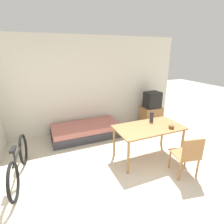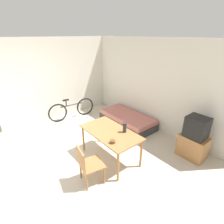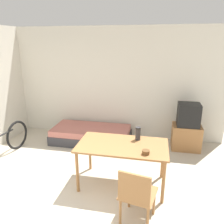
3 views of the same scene
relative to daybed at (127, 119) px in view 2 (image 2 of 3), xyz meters
The scene contains 10 objects.
ground_plane 2.86m from the daybed, 84.14° to the right, with size 20.00×20.00×0.00m, color beige.
wall_back 1.33m from the daybed, 62.28° to the left, with size 5.65×0.06×2.70m.
wall_left 2.64m from the daybed, 150.69° to the right, with size 0.06×4.37×2.70m.
daybed is the anchor object (origin of this frame).
tv 2.23m from the daybed, ahead, with size 0.62×0.45×1.07m.
dining_table 1.88m from the daybed, 56.54° to the right, with size 1.46×0.80×0.75m.
wooden_chair 2.70m from the daybed, 60.74° to the right, with size 0.52×0.52×0.84m.
bicycle 1.98m from the daybed, 143.37° to the right, with size 0.20×1.67×0.74m.
thermos_flask 1.90m from the daybed, 46.24° to the right, with size 0.09×0.09×0.23m.
mate_bowl 2.32m from the daybed, 51.81° to the right, with size 0.11×0.11×0.06m.
Camera 2 is at (3.40, -0.82, 2.79)m, focal length 28.00 mm.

